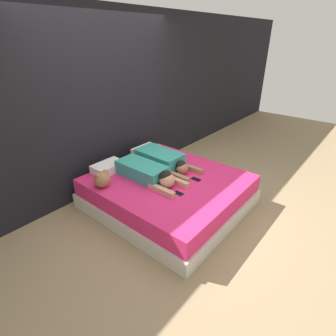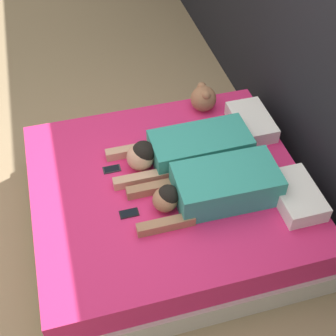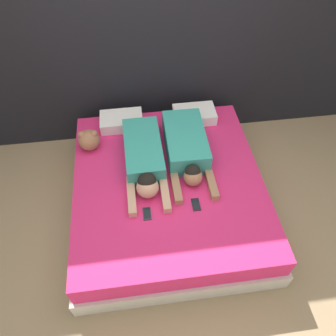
{
  "view_description": "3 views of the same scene",
  "coord_description": "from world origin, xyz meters",
  "views": [
    {
      "loc": [
        -2.44,
        -2.03,
        2.2
      ],
      "look_at": [
        0.0,
        0.0,
        0.59
      ],
      "focal_mm": 28.0,
      "sensor_mm": 36.0,
      "label": 1
    },
    {
      "loc": [
        2.15,
        -0.59,
        2.93
      ],
      "look_at": [
        0.0,
        0.0,
        0.59
      ],
      "focal_mm": 50.0,
      "sensor_mm": 36.0,
      "label": 2
    },
    {
      "loc": [
        -0.25,
        -1.89,
        2.85
      ],
      "look_at": [
        0.0,
        0.0,
        0.59
      ],
      "focal_mm": 35.0,
      "sensor_mm": 36.0,
      "label": 3
    }
  ],
  "objects": [
    {
      "name": "ground_plane",
      "position": [
        0.0,
        0.0,
        0.0
      ],
      "size": [
        12.0,
        12.0,
        0.0
      ],
      "primitive_type": "plane",
      "color": "#9E8460"
    },
    {
      "name": "wall_back",
      "position": [
        0.0,
        1.15,
        1.3
      ],
      "size": [
        12.0,
        0.06,
        2.6
      ],
      "color": "black",
      "rests_on": "ground_plane"
    },
    {
      "name": "bed",
      "position": [
        0.0,
        0.0,
        0.22
      ],
      "size": [
        1.82,
        1.99,
        0.44
      ],
      "color": "beige",
      "rests_on": "ground_plane"
    },
    {
      "name": "pillow_head_left",
      "position": [
        -0.4,
        0.79,
        0.5
      ],
      "size": [
        0.45,
        0.28,
        0.12
      ],
      "color": "white",
      "rests_on": "bed"
    },
    {
      "name": "pillow_head_right",
      "position": [
        0.4,
        0.79,
        0.5
      ],
      "size": [
        0.45,
        0.28,
        0.12
      ],
      "color": "white",
      "rests_on": "bed"
    },
    {
      "name": "person_left",
      "position": [
        -0.2,
        0.19,
        0.54
      ],
      "size": [
        0.37,
        1.05,
        0.23
      ],
      "color": "teal",
      "rests_on": "bed"
    },
    {
      "name": "person_right",
      "position": [
        0.22,
        0.28,
        0.55
      ],
      "size": [
        0.4,
        1.02,
        0.23
      ],
      "color": "teal",
      "rests_on": "bed"
    },
    {
      "name": "cell_phone_left",
      "position": [
        -0.23,
        -0.36,
        0.45
      ],
      "size": [
        0.07,
        0.13,
        0.01
      ],
      "color": "#2D2D33",
      "rests_on": "bed"
    },
    {
      "name": "cell_phone_right",
      "position": [
        0.2,
        -0.33,
        0.45
      ],
      "size": [
        0.07,
        0.13,
        0.01
      ],
      "color": "black",
      "rests_on": "bed"
    },
    {
      "name": "plush_toy",
      "position": [
        -0.72,
        0.5,
        0.55
      ],
      "size": [
        0.21,
        0.21,
        0.22
      ],
      "color": "#996647",
      "rests_on": "bed"
    }
  ]
}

